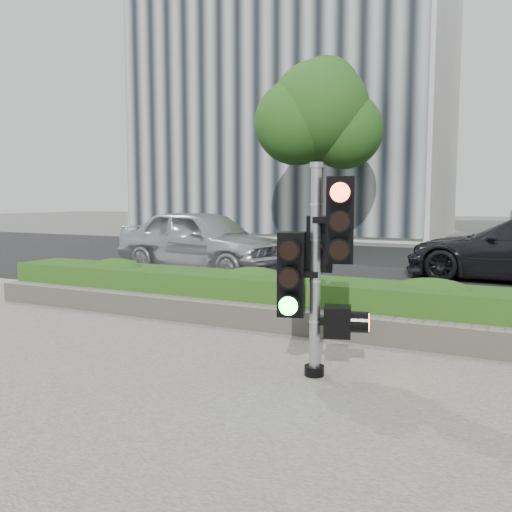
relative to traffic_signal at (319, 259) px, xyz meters
The scene contains 10 objects.
ground 1.47m from the traffic_signal, 153.74° to the right, with size 120.00×120.00×0.00m, color #51514C.
sidewalk 3.16m from the traffic_signal, 103.11° to the right, with size 16.00×11.00×0.03m, color #9E9389.
road 9.78m from the traffic_signal, 93.89° to the left, with size 60.00×13.00×0.02m, color black.
curb 3.15m from the traffic_signal, 103.10° to the left, with size 60.00×0.25×0.12m, color gray.
stone_wall 2.02m from the traffic_signal, 112.66° to the left, with size 12.00×0.32×0.34m, color gray.
hedge 2.49m from the traffic_signal, 106.46° to the left, with size 12.00×1.00×0.68m, color #3D7925.
building_left 25.42m from the traffic_signal, 113.07° to the left, with size 16.00×9.00×15.00m, color #B7B7B2.
tree_left 15.61m from the traffic_signal, 109.98° to the left, with size 4.61×4.03×7.34m.
traffic_signal is the anchor object (origin of this frame).
car_silver 8.45m from the traffic_signal, 130.44° to the left, with size 1.95×4.86×1.66m, color #B4B8BC.
Camera 1 is at (2.59, -5.04, 1.91)m, focal length 38.00 mm.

